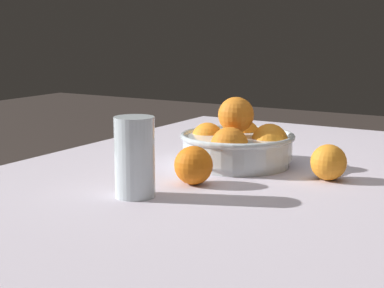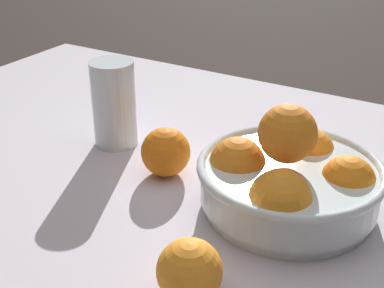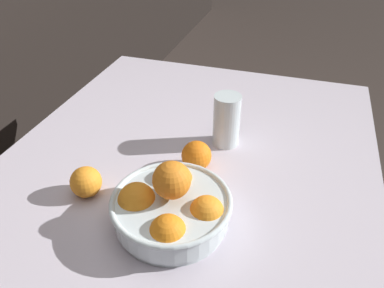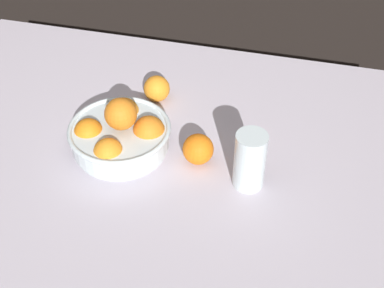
# 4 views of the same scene
# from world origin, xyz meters

# --- Properties ---
(dining_table) EXTENTS (1.44, 0.96, 0.71)m
(dining_table) POSITION_xyz_m (0.00, 0.00, 0.64)
(dining_table) COLOR silver
(dining_table) RESTS_ON ground_plane
(fruit_bowl) EXTENTS (0.25, 0.25, 0.15)m
(fruit_bowl) POSITION_xyz_m (-0.10, -0.04, 0.76)
(fruit_bowl) COLOR silver
(fruit_bowl) RESTS_ON dining_table
(juice_glass) EXTENTS (0.07, 0.07, 0.15)m
(juice_glass) POSITION_xyz_m (0.23, -0.08, 0.78)
(juice_glass) COLOR #F4A314
(juice_glass) RESTS_ON dining_table
(orange_loose_near_bowl) EXTENTS (0.08, 0.08, 0.08)m
(orange_loose_near_bowl) POSITION_xyz_m (0.10, -0.03, 0.75)
(orange_loose_near_bowl) COLOR orange
(orange_loose_near_bowl) RESTS_ON dining_table
(orange_loose_front) EXTENTS (0.07, 0.07, 0.07)m
(orange_loose_front) POSITION_xyz_m (-0.07, 0.18, 0.74)
(orange_loose_front) COLOR orange
(orange_loose_front) RESTS_ON dining_table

